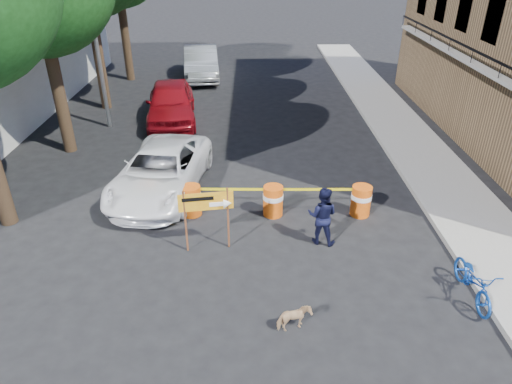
{
  "coord_description": "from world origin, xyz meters",
  "views": [
    {
      "loc": [
        -0.03,
        -8.89,
        6.93
      ],
      "look_at": [
        0.1,
        1.29,
        1.3
      ],
      "focal_mm": 32.0,
      "sensor_mm": 36.0,
      "label": 1
    }
  ],
  "objects_px": {
    "barrel_mid_right": "(273,200)",
    "dog": "(294,319)",
    "sedan_silver": "(201,63)",
    "bicycle": "(478,265)",
    "pedestrian": "(322,216)",
    "sedan_red": "(171,102)",
    "detour_sign": "(213,206)",
    "barrel_far_right": "(361,200)",
    "barrel_far_left": "(150,198)",
    "suv_white": "(161,171)",
    "barrel_mid_left": "(191,200)"
  },
  "relations": [
    {
      "from": "barrel_mid_right",
      "to": "dog",
      "type": "xyz_separation_m",
      "value": [
        0.22,
        -4.44,
        -0.18
      ]
    },
    {
      "from": "dog",
      "to": "sedan_silver",
      "type": "height_order",
      "value": "sedan_silver"
    },
    {
      "from": "barrel_mid_right",
      "to": "bicycle",
      "type": "bearing_deg",
      "value": -40.04
    },
    {
      "from": "pedestrian",
      "to": "sedan_red",
      "type": "height_order",
      "value": "sedan_red"
    },
    {
      "from": "detour_sign",
      "to": "sedan_silver",
      "type": "distance_m",
      "value": 16.72
    },
    {
      "from": "barrel_far_right",
      "to": "bicycle",
      "type": "xyz_separation_m",
      "value": [
        1.7,
        -3.5,
        0.4
      ]
    },
    {
      "from": "barrel_far_left",
      "to": "barrel_mid_right",
      "type": "distance_m",
      "value": 3.52
    },
    {
      "from": "pedestrian",
      "to": "dog",
      "type": "relative_size",
      "value": 2.31
    },
    {
      "from": "bicycle",
      "to": "sedan_red",
      "type": "relative_size",
      "value": 0.35
    },
    {
      "from": "barrel_far_right",
      "to": "sedan_red",
      "type": "relative_size",
      "value": 0.18
    },
    {
      "from": "bicycle",
      "to": "dog",
      "type": "xyz_separation_m",
      "value": [
        -3.98,
        -0.92,
        -0.59
      ]
    },
    {
      "from": "pedestrian",
      "to": "sedan_silver",
      "type": "distance_m",
      "value": 16.99
    },
    {
      "from": "pedestrian",
      "to": "dog",
      "type": "bearing_deg",
      "value": 89.7
    },
    {
      "from": "detour_sign",
      "to": "dog",
      "type": "height_order",
      "value": "detour_sign"
    },
    {
      "from": "barrel_far_right",
      "to": "dog",
      "type": "height_order",
      "value": "barrel_far_right"
    },
    {
      "from": "barrel_far_right",
      "to": "suv_white",
      "type": "relative_size",
      "value": 0.18
    },
    {
      "from": "pedestrian",
      "to": "sedan_silver",
      "type": "relative_size",
      "value": 0.3
    },
    {
      "from": "barrel_far_left",
      "to": "suv_white",
      "type": "bearing_deg",
      "value": 84.71
    },
    {
      "from": "barrel_far_left",
      "to": "detour_sign",
      "type": "height_order",
      "value": "detour_sign"
    },
    {
      "from": "bicycle",
      "to": "sedan_red",
      "type": "bearing_deg",
      "value": 125.7
    },
    {
      "from": "barrel_mid_left",
      "to": "dog",
      "type": "xyz_separation_m",
      "value": [
        2.55,
        -4.5,
        -0.18
      ]
    },
    {
      "from": "barrel_far_left",
      "to": "sedan_red",
      "type": "relative_size",
      "value": 0.18
    },
    {
      "from": "detour_sign",
      "to": "pedestrian",
      "type": "bearing_deg",
      "value": -2.99
    },
    {
      "from": "detour_sign",
      "to": "sedan_silver",
      "type": "height_order",
      "value": "detour_sign"
    },
    {
      "from": "barrel_mid_left",
      "to": "bicycle",
      "type": "xyz_separation_m",
      "value": [
        6.53,
        -3.58,
        0.4
      ]
    },
    {
      "from": "barrel_mid_left",
      "to": "barrel_mid_right",
      "type": "relative_size",
      "value": 1.0
    },
    {
      "from": "detour_sign",
      "to": "sedan_red",
      "type": "height_order",
      "value": "detour_sign"
    },
    {
      "from": "bicycle",
      "to": "suv_white",
      "type": "height_order",
      "value": "bicycle"
    },
    {
      "from": "barrel_far_right",
      "to": "pedestrian",
      "type": "bearing_deg",
      "value": -134.58
    },
    {
      "from": "barrel_far_right",
      "to": "suv_white",
      "type": "distance_m",
      "value": 6.08
    },
    {
      "from": "sedan_red",
      "to": "barrel_mid_left",
      "type": "bearing_deg",
      "value": -85.14
    },
    {
      "from": "barrel_mid_left",
      "to": "sedan_red",
      "type": "bearing_deg",
      "value": 102.38
    },
    {
      "from": "bicycle",
      "to": "pedestrian",
      "type": "bearing_deg",
      "value": 144.14
    },
    {
      "from": "barrel_mid_left",
      "to": "sedan_red",
      "type": "relative_size",
      "value": 0.18
    },
    {
      "from": "barrel_mid_right",
      "to": "suv_white",
      "type": "height_order",
      "value": "suv_white"
    },
    {
      "from": "suv_white",
      "to": "sedan_silver",
      "type": "height_order",
      "value": "sedan_silver"
    },
    {
      "from": "pedestrian",
      "to": "detour_sign",
      "type": "bearing_deg",
      "value": 22.37
    },
    {
      "from": "suv_white",
      "to": "barrel_far_left",
      "type": "bearing_deg",
      "value": -87.66
    },
    {
      "from": "barrel_far_left",
      "to": "barrel_mid_left",
      "type": "xyz_separation_m",
      "value": [
        1.19,
        -0.09,
        0.0
      ]
    },
    {
      "from": "barrel_far_right",
      "to": "dog",
      "type": "xyz_separation_m",
      "value": [
        -2.28,
        -4.41,
        -0.18
      ]
    },
    {
      "from": "dog",
      "to": "bicycle",
      "type": "bearing_deg",
      "value": -96.6
    },
    {
      "from": "pedestrian",
      "to": "sedan_silver",
      "type": "height_order",
      "value": "sedan_silver"
    },
    {
      "from": "detour_sign",
      "to": "suv_white",
      "type": "xyz_separation_m",
      "value": [
        -1.84,
        3.07,
        -0.55
      ]
    },
    {
      "from": "barrel_far_right",
      "to": "suv_white",
      "type": "bearing_deg",
      "value": 165.96
    },
    {
      "from": "barrel_mid_right",
      "to": "sedan_red",
      "type": "height_order",
      "value": "sedan_red"
    },
    {
      "from": "barrel_far_right",
      "to": "sedan_silver",
      "type": "distance_m",
      "value": 16.14
    },
    {
      "from": "pedestrian",
      "to": "bicycle",
      "type": "bearing_deg",
      "value": 161.43
    },
    {
      "from": "sedan_red",
      "to": "pedestrian",
      "type": "bearing_deg",
      "value": -67.97
    },
    {
      "from": "barrel_far_left",
      "to": "pedestrian",
      "type": "relative_size",
      "value": 0.57
    },
    {
      "from": "suv_white",
      "to": "sedan_red",
      "type": "distance_m",
      "value": 6.42
    }
  ]
}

